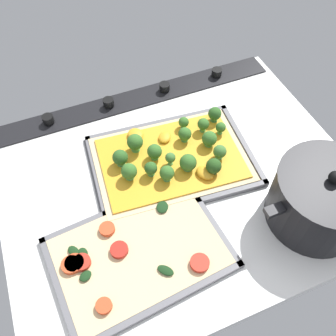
% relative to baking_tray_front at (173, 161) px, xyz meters
% --- Properties ---
extents(ground_plane, '(0.78, 0.63, 0.03)m').
position_rel_baking_tray_front_xyz_m(ground_plane, '(0.00, 0.05, -0.02)').
color(ground_plane, white).
extents(stove_control_panel, '(0.75, 0.07, 0.03)m').
position_rel_baking_tray_front_xyz_m(stove_control_panel, '(0.00, -0.23, 0.00)').
color(stove_control_panel, black).
rests_on(stove_control_panel, ground_plane).
extents(baking_tray_front, '(0.39, 0.29, 0.01)m').
position_rel_baking_tray_front_xyz_m(baking_tray_front, '(0.00, 0.00, 0.00)').
color(baking_tray_front, slate).
rests_on(baking_tray_front, ground_plane).
extents(broccoli_pizza, '(0.36, 0.26, 0.06)m').
position_rel_baking_tray_front_xyz_m(broccoli_pizza, '(-0.00, -0.00, 0.02)').
color(broccoli_pizza, beige).
rests_on(broccoli_pizza, baking_tray_front).
extents(baking_tray_back, '(0.35, 0.26, 0.01)m').
position_rel_baking_tray_front_xyz_m(baking_tray_back, '(0.15, 0.18, 0.00)').
color(baking_tray_back, slate).
rests_on(baking_tray_back, ground_plane).
extents(veggie_pizza_back, '(0.32, 0.23, 0.02)m').
position_rel_baking_tray_front_xyz_m(veggie_pizza_back, '(0.16, 0.18, 0.01)').
color(veggie_pizza_back, '#DBBE8B').
rests_on(veggie_pizza_back, baking_tray_back).
extents(cooking_pot, '(0.27, 0.20, 0.15)m').
position_rel_baking_tray_front_xyz_m(cooking_pot, '(-0.21, 0.24, 0.06)').
color(cooking_pot, black).
rests_on(cooking_pot, ground_plane).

